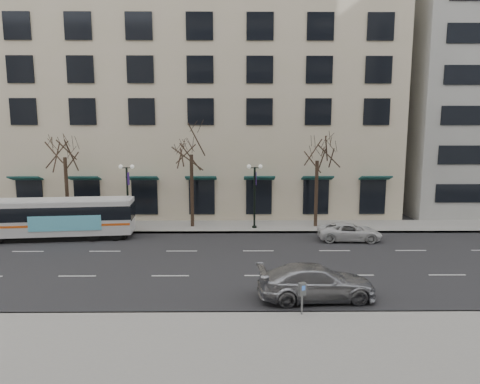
{
  "coord_description": "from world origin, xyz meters",
  "views": [
    {
      "loc": [
        3.58,
        -23.02,
        7.57
      ],
      "look_at": [
        3.79,
        1.56,
        4.0
      ],
      "focal_mm": 30.0,
      "sensor_mm": 36.0,
      "label": 1
    }
  ],
  "objects_px": {
    "tree_far_right": "(317,149)",
    "lamp_post_right": "(255,193)",
    "city_bus": "(58,217)",
    "silver_car": "(316,282)",
    "lamp_post_left": "(128,193)",
    "tree_far_left": "(64,145)",
    "white_pickup": "(349,232)",
    "tree_far_mid": "(191,142)",
    "pay_station": "(302,292)"
  },
  "relations": [
    {
      "from": "tree_far_right",
      "to": "white_pickup",
      "type": "relative_size",
      "value": 1.8
    },
    {
      "from": "lamp_post_left",
      "to": "pay_station",
      "type": "distance_m",
      "value": 19.25
    },
    {
      "from": "lamp_post_left",
      "to": "lamp_post_right",
      "type": "bearing_deg",
      "value": 0.0
    },
    {
      "from": "tree_far_right",
      "to": "lamp_post_right",
      "type": "relative_size",
      "value": 1.55
    },
    {
      "from": "lamp_post_right",
      "to": "city_bus",
      "type": "bearing_deg",
      "value": -169.42
    },
    {
      "from": "lamp_post_right",
      "to": "pay_station",
      "type": "xyz_separation_m",
      "value": [
        1.27,
        -15.5,
        -1.81
      ]
    },
    {
      "from": "lamp_post_left",
      "to": "tree_far_left",
      "type": "bearing_deg",
      "value": 173.17
    },
    {
      "from": "tree_far_left",
      "to": "pay_station",
      "type": "relative_size",
      "value": 6.14
    },
    {
      "from": "white_pickup",
      "to": "tree_far_mid",
      "type": "bearing_deg",
      "value": 74.52
    },
    {
      "from": "tree_far_left",
      "to": "tree_far_right",
      "type": "bearing_deg",
      "value": 0.0
    },
    {
      "from": "pay_station",
      "to": "lamp_post_left",
      "type": "bearing_deg",
      "value": 102.12
    },
    {
      "from": "lamp_post_right",
      "to": "silver_car",
      "type": "distance_m",
      "value": 13.88
    },
    {
      "from": "tree_far_right",
      "to": "silver_car",
      "type": "distance_m",
      "value": 15.46
    },
    {
      "from": "lamp_post_right",
      "to": "pay_station",
      "type": "bearing_deg",
      "value": -85.31
    },
    {
      "from": "tree_far_right",
      "to": "lamp_post_right",
      "type": "bearing_deg",
      "value": -173.15
    },
    {
      "from": "white_pickup",
      "to": "pay_station",
      "type": "height_order",
      "value": "pay_station"
    },
    {
      "from": "silver_car",
      "to": "pay_station",
      "type": "distance_m",
      "value": 2.23
    },
    {
      "from": "lamp_post_right",
      "to": "silver_car",
      "type": "xyz_separation_m",
      "value": [
        2.25,
        -13.53,
        -2.16
      ]
    },
    {
      "from": "tree_far_right",
      "to": "white_pickup",
      "type": "xyz_separation_m",
      "value": [
        1.67,
        -3.9,
        -5.8
      ]
    },
    {
      "from": "white_pickup",
      "to": "silver_car",
      "type": "bearing_deg",
      "value": 159.65
    },
    {
      "from": "tree_far_left",
      "to": "tree_far_mid",
      "type": "xyz_separation_m",
      "value": [
        10.0,
        0.0,
        0.21
      ]
    },
    {
      "from": "lamp_post_left",
      "to": "white_pickup",
      "type": "xyz_separation_m",
      "value": [
        16.67,
        -3.3,
        -2.32
      ]
    },
    {
      "from": "lamp_post_left",
      "to": "white_pickup",
      "type": "distance_m",
      "value": 17.15
    },
    {
      "from": "silver_car",
      "to": "tree_far_mid",
      "type": "bearing_deg",
      "value": 23.16
    },
    {
      "from": "lamp_post_left",
      "to": "tree_far_right",
      "type": "bearing_deg",
      "value": 2.29
    },
    {
      "from": "tree_far_mid",
      "to": "white_pickup",
      "type": "relative_size",
      "value": 1.91
    },
    {
      "from": "silver_car",
      "to": "city_bus",
      "type": "bearing_deg",
      "value": 52.84
    },
    {
      "from": "tree_far_left",
      "to": "lamp_post_right",
      "type": "bearing_deg",
      "value": -2.29
    },
    {
      "from": "city_bus",
      "to": "white_pickup",
      "type": "relative_size",
      "value": 2.45
    },
    {
      "from": "tree_far_left",
      "to": "lamp_post_left",
      "type": "bearing_deg",
      "value": -6.83
    },
    {
      "from": "tree_far_left",
      "to": "silver_car",
      "type": "bearing_deg",
      "value": -39.31
    },
    {
      "from": "silver_car",
      "to": "white_pickup",
      "type": "height_order",
      "value": "silver_car"
    },
    {
      "from": "lamp_post_right",
      "to": "lamp_post_left",
      "type": "bearing_deg",
      "value": 180.0
    },
    {
      "from": "tree_far_left",
      "to": "pay_station",
      "type": "height_order",
      "value": "tree_far_left"
    },
    {
      "from": "tree_far_left",
      "to": "city_bus",
      "type": "xyz_separation_m",
      "value": [
        0.64,
        -3.28,
        -5.1
      ]
    },
    {
      "from": "tree_far_mid",
      "to": "city_bus",
      "type": "bearing_deg",
      "value": -160.66
    },
    {
      "from": "tree_far_mid",
      "to": "lamp_post_left",
      "type": "bearing_deg",
      "value": -173.15
    },
    {
      "from": "silver_car",
      "to": "pay_station",
      "type": "height_order",
      "value": "silver_car"
    },
    {
      "from": "lamp_post_right",
      "to": "pay_station",
      "type": "relative_size",
      "value": 3.84
    },
    {
      "from": "tree_far_right",
      "to": "white_pickup",
      "type": "distance_m",
      "value": 7.19
    },
    {
      "from": "lamp_post_left",
      "to": "city_bus",
      "type": "bearing_deg",
      "value": -148.41
    },
    {
      "from": "lamp_post_right",
      "to": "tree_far_right",
      "type": "bearing_deg",
      "value": 6.85
    },
    {
      "from": "tree_far_right",
      "to": "lamp_post_right",
      "type": "height_order",
      "value": "tree_far_right"
    },
    {
      "from": "tree_far_mid",
      "to": "silver_car",
      "type": "distance_m",
      "value": 17.02
    },
    {
      "from": "tree_far_right",
      "to": "city_bus",
      "type": "xyz_separation_m",
      "value": [
        -19.36,
        -3.28,
        -4.83
      ]
    },
    {
      "from": "city_bus",
      "to": "tree_far_left",
      "type": "bearing_deg",
      "value": 94.82
    },
    {
      "from": "pay_station",
      "to": "silver_car",
      "type": "bearing_deg",
      "value": 39.76
    },
    {
      "from": "city_bus",
      "to": "lamp_post_right",
      "type": "bearing_deg",
      "value": 4.34
    },
    {
      "from": "tree_far_right",
      "to": "white_pickup",
      "type": "bearing_deg",
      "value": -66.78
    },
    {
      "from": "tree_far_left",
      "to": "pay_station",
      "type": "xyz_separation_m",
      "value": [
        16.28,
        -16.1,
        -5.57
      ]
    }
  ]
}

